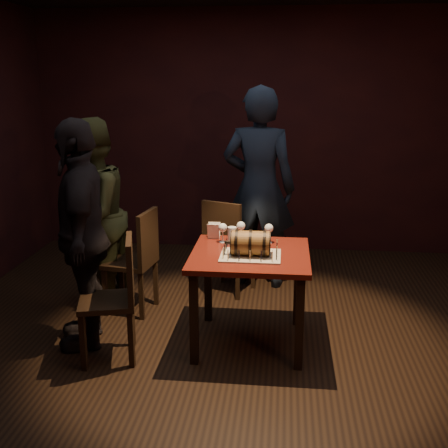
{
  "coord_description": "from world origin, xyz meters",
  "views": [
    {
      "loc": [
        0.44,
        -4.11,
        2.08
      ],
      "look_at": [
        -0.02,
        0.05,
        0.95
      ],
      "focal_mm": 45.0,
      "sensor_mm": 36.0,
      "label": 1
    }
  ],
  "objects_px": {
    "barrel_cake": "(251,243)",
    "person_back": "(259,188)",
    "wine_glass_mid": "(241,227)",
    "wine_glass_left": "(223,229)",
    "chair_left_front": "(117,292)",
    "chair_left_rear": "(138,256)",
    "person_left_front": "(82,235)",
    "pint_of_ale": "(232,237)",
    "chair_back": "(226,242)",
    "pub_table": "(250,266)",
    "person_left_rear": "(91,216)",
    "wine_glass_right": "(269,229)"
  },
  "relations": [
    {
      "from": "person_left_rear",
      "to": "person_left_front",
      "type": "height_order",
      "value": "person_left_front"
    },
    {
      "from": "pint_of_ale",
      "to": "chair_back",
      "type": "distance_m",
      "value": 0.89
    },
    {
      "from": "chair_back",
      "to": "person_left_rear",
      "type": "bearing_deg",
      "value": -159.34
    },
    {
      "from": "wine_glass_left",
      "to": "chair_back",
      "type": "bearing_deg",
      "value": 93.76
    },
    {
      "from": "pub_table",
      "to": "person_left_rear",
      "type": "distance_m",
      "value": 1.57
    },
    {
      "from": "wine_glass_right",
      "to": "person_left_rear",
      "type": "relative_size",
      "value": 0.09
    },
    {
      "from": "barrel_cake",
      "to": "person_back",
      "type": "distance_m",
      "value": 1.41
    },
    {
      "from": "pub_table",
      "to": "chair_back",
      "type": "distance_m",
      "value": 1.05
    },
    {
      "from": "wine_glass_left",
      "to": "chair_left_front",
      "type": "height_order",
      "value": "chair_left_front"
    },
    {
      "from": "wine_glass_mid",
      "to": "person_left_rear",
      "type": "height_order",
      "value": "person_left_rear"
    },
    {
      "from": "wine_glass_left",
      "to": "chair_left_rear",
      "type": "distance_m",
      "value": 0.89
    },
    {
      "from": "wine_glass_left",
      "to": "person_left_front",
      "type": "relative_size",
      "value": 0.09
    },
    {
      "from": "wine_glass_mid",
      "to": "wine_glass_left",
      "type": "bearing_deg",
      "value": -153.23
    },
    {
      "from": "wine_glass_left",
      "to": "person_back",
      "type": "height_order",
      "value": "person_back"
    },
    {
      "from": "pint_of_ale",
      "to": "person_left_front",
      "type": "relative_size",
      "value": 0.08
    },
    {
      "from": "pint_of_ale",
      "to": "chair_left_rear",
      "type": "height_order",
      "value": "chair_left_rear"
    },
    {
      "from": "chair_left_front",
      "to": "person_left_rear",
      "type": "height_order",
      "value": "person_left_rear"
    },
    {
      "from": "barrel_cake",
      "to": "wine_glass_mid",
      "type": "distance_m",
      "value": 0.42
    },
    {
      "from": "chair_back",
      "to": "person_back",
      "type": "xyz_separation_m",
      "value": [
        0.29,
        0.31,
        0.47
      ]
    },
    {
      "from": "pub_table",
      "to": "wine_glass_left",
      "type": "height_order",
      "value": "wine_glass_left"
    },
    {
      "from": "barrel_cake",
      "to": "chair_back",
      "type": "relative_size",
      "value": 0.37
    },
    {
      "from": "barrel_cake",
      "to": "person_left_rear",
      "type": "distance_m",
      "value": 1.59
    },
    {
      "from": "person_left_rear",
      "to": "person_left_front",
      "type": "bearing_deg",
      "value": 18.33
    },
    {
      "from": "wine_glass_left",
      "to": "wine_glass_mid",
      "type": "bearing_deg",
      "value": 26.77
    },
    {
      "from": "barrel_cake",
      "to": "chair_back",
      "type": "bearing_deg",
      "value": 105.17
    },
    {
      "from": "chair_left_rear",
      "to": "barrel_cake",
      "type": "bearing_deg",
      "value": -30.11
    },
    {
      "from": "pub_table",
      "to": "wine_glass_left",
      "type": "xyz_separation_m",
      "value": [
        -0.24,
        0.24,
        0.23
      ]
    },
    {
      "from": "pint_of_ale",
      "to": "chair_back",
      "type": "xyz_separation_m",
      "value": [
        -0.13,
        0.82,
        -0.3
      ]
    },
    {
      "from": "chair_left_front",
      "to": "chair_left_rear",
      "type": "bearing_deg",
      "value": 94.43
    },
    {
      "from": "pint_of_ale",
      "to": "chair_left_rear",
      "type": "bearing_deg",
      "value": 159.15
    },
    {
      "from": "person_back",
      "to": "chair_left_rear",
      "type": "bearing_deg",
      "value": 46.42
    },
    {
      "from": "pub_table",
      "to": "barrel_cake",
      "type": "relative_size",
      "value": 2.6
    },
    {
      "from": "wine_glass_right",
      "to": "person_left_front",
      "type": "xyz_separation_m",
      "value": [
        -1.41,
        -0.38,
        0.02
      ]
    },
    {
      "from": "wine_glass_left",
      "to": "person_back",
      "type": "bearing_deg",
      "value": 77.52
    },
    {
      "from": "pub_table",
      "to": "wine_glass_mid",
      "type": "bearing_deg",
      "value": 107.19
    },
    {
      "from": "wine_glass_mid",
      "to": "wine_glass_right",
      "type": "height_order",
      "value": "same"
    },
    {
      "from": "chair_left_rear",
      "to": "person_left_front",
      "type": "height_order",
      "value": "person_left_front"
    },
    {
      "from": "person_left_rear",
      "to": "person_left_front",
      "type": "relative_size",
      "value": 0.97
    },
    {
      "from": "wine_glass_mid",
      "to": "pint_of_ale",
      "type": "relative_size",
      "value": 1.07
    },
    {
      "from": "wine_glass_mid",
      "to": "chair_back",
      "type": "bearing_deg",
      "value": 105.58
    },
    {
      "from": "pub_table",
      "to": "chair_left_rear",
      "type": "height_order",
      "value": "chair_left_rear"
    },
    {
      "from": "chair_left_rear",
      "to": "pint_of_ale",
      "type": "bearing_deg",
      "value": -20.85
    },
    {
      "from": "wine_glass_right",
      "to": "chair_back",
      "type": "xyz_separation_m",
      "value": [
        -0.42,
        0.73,
        -0.35
      ]
    },
    {
      "from": "wine_glass_right",
      "to": "person_left_front",
      "type": "bearing_deg",
      "value": -164.82
    },
    {
      "from": "pub_table",
      "to": "pint_of_ale",
      "type": "distance_m",
      "value": 0.3
    },
    {
      "from": "pub_table",
      "to": "pint_of_ale",
      "type": "bearing_deg",
      "value": 131.48
    },
    {
      "from": "wine_glass_right",
      "to": "chair_left_front",
      "type": "distance_m",
      "value": 1.29
    },
    {
      "from": "pub_table",
      "to": "chair_left_rear",
      "type": "xyz_separation_m",
      "value": [
        -1.02,
        0.51,
        -0.12
      ]
    },
    {
      "from": "wine_glass_right",
      "to": "person_back",
      "type": "xyz_separation_m",
      "value": [
        -0.13,
        1.05,
        0.12
      ]
    },
    {
      "from": "pint_of_ale",
      "to": "person_back",
      "type": "bearing_deg",
      "value": 82.27
    }
  ]
}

